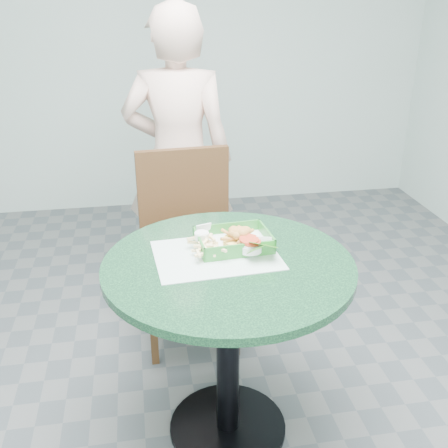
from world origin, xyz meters
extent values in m
cube|color=#303335|center=(0.00, 0.00, 0.00)|extent=(4.00, 5.00, 0.02)
cube|color=silver|center=(0.00, 2.50, 1.40)|extent=(4.00, 0.04, 2.80)
cylinder|color=black|center=(0.00, 0.00, 0.01)|extent=(0.47, 0.47, 0.02)
cylinder|color=black|center=(0.00, 0.00, 0.38)|extent=(0.09, 0.09, 0.70)
cylinder|color=black|center=(0.00, 0.00, 0.73)|extent=(0.88, 0.88, 0.03)
cube|color=brown|center=(-0.07, 0.66, 0.45)|extent=(0.46, 0.46, 0.04)
cube|color=brown|center=(-0.07, 0.86, 0.70)|extent=(0.46, 0.04, 0.46)
cube|color=brown|center=(-0.27, 0.46, 0.21)|extent=(0.04, 0.04, 0.43)
cube|color=brown|center=(0.12, 0.46, 0.21)|extent=(0.04, 0.04, 0.43)
cube|color=brown|center=(-0.27, 0.85, 0.21)|extent=(0.04, 0.04, 0.43)
cube|color=brown|center=(0.12, 0.85, 0.21)|extent=(0.04, 0.04, 0.43)
imported|color=beige|center=(-0.07, 1.10, 0.85)|extent=(0.69, 0.52, 1.69)
cube|color=silver|center=(-0.03, 0.05, 0.75)|extent=(0.45, 0.35, 0.00)
cube|color=#287B2C|center=(0.04, 0.11, 0.76)|extent=(0.26, 0.19, 0.01)
cube|color=white|center=(0.04, 0.11, 0.76)|extent=(0.25, 0.18, 0.00)
cube|color=#287B2C|center=(0.04, 0.20, 0.78)|extent=(0.26, 0.01, 0.05)
cube|color=#287B2C|center=(0.04, 0.01, 0.78)|extent=(0.26, 0.01, 0.05)
cube|color=#287B2C|center=(0.17, 0.11, 0.78)|extent=(0.01, 0.19, 0.05)
cube|color=#287B2C|center=(-0.09, 0.11, 0.78)|extent=(0.01, 0.19, 0.05)
cylinder|color=#D9B84F|center=(0.06, 0.09, 0.78)|extent=(0.12, 0.12, 0.02)
cylinder|color=white|center=(-0.07, 0.13, 0.80)|extent=(0.05, 0.05, 0.03)
cylinder|color=white|center=(-0.07, 0.13, 0.81)|extent=(0.05, 0.05, 0.00)
cylinder|color=silver|center=(0.08, 0.03, 0.78)|extent=(0.08, 0.08, 0.03)
torus|color=silver|center=(0.08, 0.03, 0.80)|extent=(0.08, 0.08, 0.01)
cylinder|color=red|center=(0.08, 0.03, 0.81)|extent=(0.07, 0.07, 0.01)
camera|label=1|loc=(-0.29, -1.57, 1.64)|focal=42.00mm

